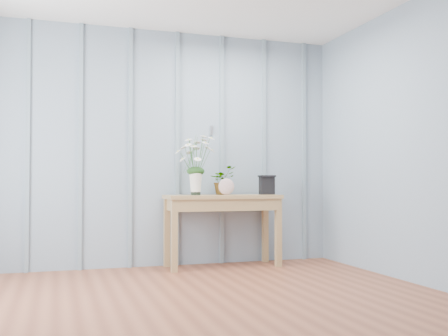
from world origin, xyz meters
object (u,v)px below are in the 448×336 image
object	(u,v)px
daisy_vase	(196,156)
felt_disc_vessel	(226,187)
sideboard	(223,206)
carved_box	(267,185)

from	to	relation	value
daisy_vase	felt_disc_vessel	xyz separation A→B (m)	(0.33, 0.01, -0.31)
felt_disc_vessel	sideboard	bearing A→B (deg)	138.02
daisy_vase	felt_disc_vessel	size ratio (longest dim) A/B	3.67
daisy_vase	carved_box	bearing A→B (deg)	1.93
carved_box	felt_disc_vessel	bearing A→B (deg)	-177.64
sideboard	felt_disc_vessel	distance (m)	0.21
daisy_vase	felt_disc_vessel	world-z (taller)	daisy_vase
sideboard	felt_disc_vessel	xyz separation A→B (m)	(0.03, -0.03, 0.20)
sideboard	carved_box	world-z (taller)	carved_box
carved_box	sideboard	bearing A→B (deg)	178.65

